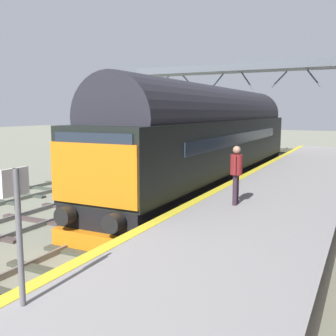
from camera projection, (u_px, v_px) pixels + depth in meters
The scene contains 8 objects.
ground_plane at pixel (125, 236), 11.48m from camera, with size 140.00×140.00×0.00m, color gray.
track_main at pixel (124, 235), 11.47m from camera, with size 2.50×60.00×0.15m.
track_adjacent_west at pixel (33, 219), 13.06m from camera, with size 2.50×60.00×0.15m.
station_platform at pixel (247, 237), 9.81m from camera, with size 4.00×44.00×1.01m.
diesel_locomotive at pixel (212, 137), 17.42m from camera, with size 2.74×17.48×4.68m.
platform_number_sign at pixel (17, 215), 5.17m from camera, with size 0.10×0.44×1.86m.
waiting_passenger at pixel (236, 170), 10.99m from camera, with size 0.37×0.51×1.64m.
overhead_footbridge at pixel (247, 72), 26.99m from camera, with size 16.34×2.00×6.78m.
Camera 1 is at (6.10, -9.34, 3.59)m, focal length 42.36 mm.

